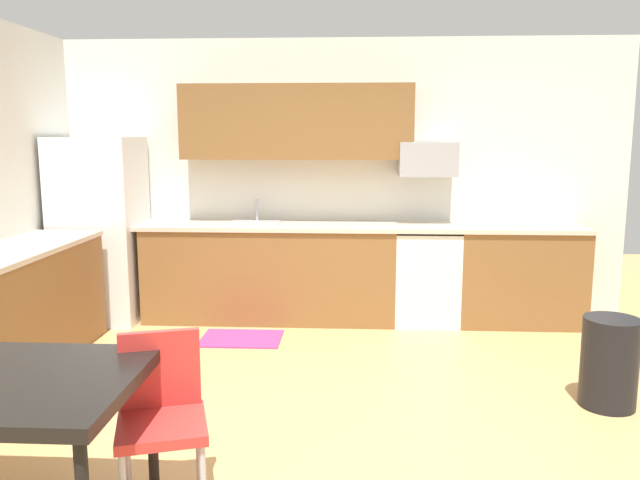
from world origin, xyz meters
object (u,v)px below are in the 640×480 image
object	(u,v)px
microwave	(427,159)
oven_range	(425,275)
chair_near_table	(161,409)
trash_bin	(609,362)
refrigerator	(100,230)

from	to	relation	value
microwave	oven_range	bearing A→B (deg)	-90.00
chair_near_table	oven_range	bearing A→B (deg)	63.78
trash_bin	refrigerator	bearing A→B (deg)	156.16
oven_range	trash_bin	size ratio (longest dim) A/B	1.52
microwave	chair_near_table	size ratio (longest dim) A/B	0.64
oven_range	chair_near_table	bearing A→B (deg)	-116.22
trash_bin	chair_near_table	bearing A→B (deg)	-153.04
chair_near_table	microwave	bearing A→B (deg)	64.47
oven_range	chair_near_table	world-z (taller)	oven_range
oven_range	microwave	bearing A→B (deg)	90.00
refrigerator	microwave	xyz separation A→B (m)	(3.12, 0.18, 0.67)
trash_bin	oven_range	bearing A→B (deg)	117.69
oven_range	chair_near_table	distance (m)	3.58
refrigerator	oven_range	bearing A→B (deg)	1.47
refrigerator	oven_range	size ratio (longest dim) A/B	1.93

